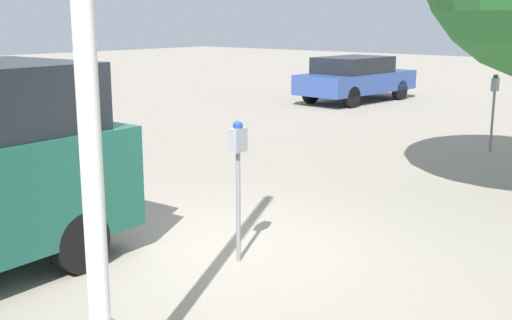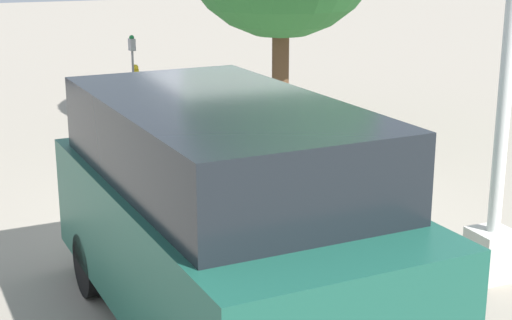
% 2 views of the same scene
% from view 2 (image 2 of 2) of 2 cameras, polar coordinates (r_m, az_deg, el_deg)
% --- Properties ---
extents(ground_plane, '(80.00, 80.00, 0.00)m').
position_cam_2_polar(ground_plane, '(10.40, -0.32, -4.23)').
color(ground_plane, gray).
extents(parking_meter_near, '(0.21, 0.12, 1.58)m').
position_cam_2_polar(parking_meter_near, '(10.19, 2.40, 2.17)').
color(parking_meter_near, gray).
rests_on(parking_meter_near, ground).
extents(parking_meter_far, '(0.21, 0.12, 1.57)m').
position_cam_2_polar(parking_meter_far, '(17.44, -8.98, 7.62)').
color(parking_meter_far, gray).
rests_on(parking_meter_far, ground).
extents(lamp_post, '(0.44, 0.44, 6.11)m').
position_cam_2_polar(lamp_post, '(8.44, 17.56, 3.41)').
color(lamp_post, beige).
rests_on(lamp_post, ground).
extents(parked_van, '(4.60, 2.30, 2.20)m').
position_cam_2_polar(parked_van, '(7.06, -2.33, -3.91)').
color(parked_van, '#195142').
rests_on(parked_van, ground).
extents(fire_hydrant, '(0.16, 0.16, 0.73)m').
position_cam_2_polar(fire_hydrant, '(18.84, -8.74, 5.79)').
color(fire_hydrant, gold).
rests_on(fire_hydrant, ground).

